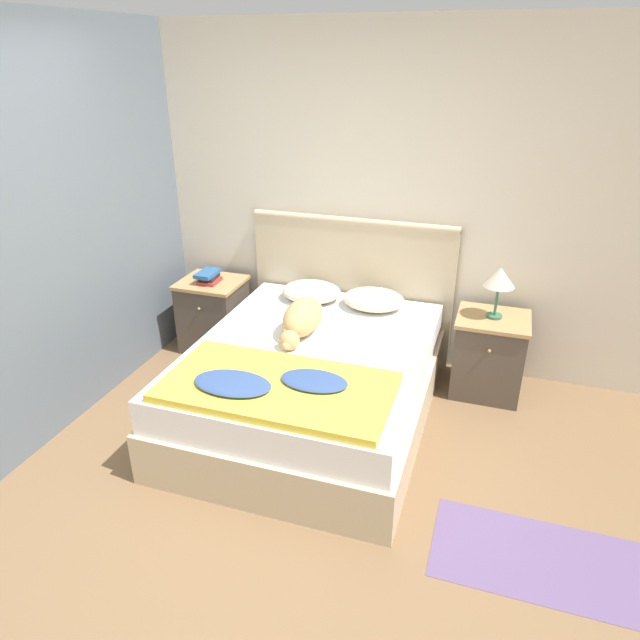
{
  "coord_description": "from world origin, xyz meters",
  "views": [
    {
      "loc": [
        1.21,
        -2.07,
        2.32
      ],
      "look_at": [
        0.11,
        1.26,
        0.66
      ],
      "focal_mm": 32.0,
      "sensor_mm": 36.0,
      "label": 1
    }
  ],
  "objects_px": {
    "table_lamp": "(500,279)",
    "dog": "(302,319)",
    "nightstand_left": "(214,314)",
    "nightstand_right": "(489,355)",
    "pillow_right": "(374,299)",
    "bed": "(311,383)",
    "book_stack": "(209,277)",
    "pillow_left": "(311,291)"
  },
  "relations": [
    {
      "from": "pillow_left",
      "to": "book_stack",
      "type": "distance_m",
      "value": 0.88
    },
    {
      "from": "pillow_left",
      "to": "table_lamp",
      "type": "xyz_separation_m",
      "value": [
        1.37,
        0.0,
        0.27
      ]
    },
    {
      "from": "book_stack",
      "to": "dog",
      "type": "bearing_deg",
      "value": -28.68
    },
    {
      "from": "nightstand_right",
      "to": "pillow_left",
      "type": "xyz_separation_m",
      "value": [
        -1.37,
        -0.0,
        0.32
      ]
    },
    {
      "from": "table_lamp",
      "to": "dog",
      "type": "bearing_deg",
      "value": -154.8
    },
    {
      "from": "pillow_right",
      "to": "nightstand_left",
      "type": "bearing_deg",
      "value": 180.0
    },
    {
      "from": "nightstand_left",
      "to": "table_lamp",
      "type": "distance_m",
      "value": 2.32
    },
    {
      "from": "nightstand_left",
      "to": "pillow_left",
      "type": "xyz_separation_m",
      "value": [
        0.88,
        -0.0,
        0.32
      ]
    },
    {
      "from": "pillow_left",
      "to": "nightstand_right",
      "type": "bearing_deg",
      "value": 0.0
    },
    {
      "from": "nightstand_left",
      "to": "dog",
      "type": "height_order",
      "value": "dog"
    },
    {
      "from": "dog",
      "to": "table_lamp",
      "type": "xyz_separation_m",
      "value": [
        1.24,
        0.58,
        0.23
      ]
    },
    {
      "from": "nightstand_left",
      "to": "pillow_left",
      "type": "relative_size",
      "value": 1.31
    },
    {
      "from": "dog",
      "to": "nightstand_left",
      "type": "bearing_deg",
      "value": 150.19
    },
    {
      "from": "nightstand_left",
      "to": "dog",
      "type": "relative_size",
      "value": 0.94
    },
    {
      "from": "dog",
      "to": "book_stack",
      "type": "bearing_deg",
      "value": 151.32
    },
    {
      "from": "bed",
      "to": "pillow_right",
      "type": "xyz_separation_m",
      "value": [
        0.25,
        0.73,
        0.35
      ]
    },
    {
      "from": "pillow_right",
      "to": "book_stack",
      "type": "xyz_separation_m",
      "value": [
        -1.37,
        -0.03,
        0.03
      ]
    },
    {
      "from": "bed",
      "to": "nightstand_right",
      "type": "relative_size",
      "value": 3.2
    },
    {
      "from": "nightstand_right",
      "to": "pillow_right",
      "type": "distance_m",
      "value": 0.93
    },
    {
      "from": "book_stack",
      "to": "table_lamp",
      "type": "relative_size",
      "value": 0.61
    },
    {
      "from": "nightstand_right",
      "to": "table_lamp",
      "type": "height_order",
      "value": "table_lamp"
    },
    {
      "from": "pillow_left",
      "to": "dog",
      "type": "distance_m",
      "value": 0.6
    },
    {
      "from": "bed",
      "to": "dog",
      "type": "bearing_deg",
      "value": 126.66
    },
    {
      "from": "bed",
      "to": "table_lamp",
      "type": "height_order",
      "value": "table_lamp"
    },
    {
      "from": "bed",
      "to": "table_lamp",
      "type": "relative_size",
      "value": 5.21
    },
    {
      "from": "dog",
      "to": "table_lamp",
      "type": "bearing_deg",
      "value": 25.2
    },
    {
      "from": "book_stack",
      "to": "table_lamp",
      "type": "xyz_separation_m",
      "value": [
        2.25,
        0.03,
        0.25
      ]
    },
    {
      "from": "nightstand_right",
      "to": "book_stack",
      "type": "height_order",
      "value": "book_stack"
    },
    {
      "from": "pillow_right",
      "to": "dog",
      "type": "xyz_separation_m",
      "value": [
        -0.36,
        -0.58,
        0.04
      ]
    },
    {
      "from": "table_lamp",
      "to": "nightstand_right",
      "type": "bearing_deg",
      "value": -90.0
    },
    {
      "from": "bed",
      "to": "dog",
      "type": "height_order",
      "value": "dog"
    },
    {
      "from": "nightstand_right",
      "to": "dog",
      "type": "relative_size",
      "value": 0.94
    },
    {
      "from": "nightstand_left",
      "to": "table_lamp",
      "type": "height_order",
      "value": "table_lamp"
    },
    {
      "from": "nightstand_left",
      "to": "dog",
      "type": "bearing_deg",
      "value": -29.81
    },
    {
      "from": "dog",
      "to": "book_stack",
      "type": "relative_size",
      "value": 2.81
    },
    {
      "from": "nightstand_left",
      "to": "book_stack",
      "type": "distance_m",
      "value": 0.35
    },
    {
      "from": "nightstand_right",
      "to": "pillow_right",
      "type": "relative_size",
      "value": 1.31
    },
    {
      "from": "nightstand_left",
      "to": "book_stack",
      "type": "xyz_separation_m",
      "value": [
        -0.0,
        -0.03,
        0.35
      ]
    },
    {
      "from": "nightstand_left",
      "to": "book_stack",
      "type": "bearing_deg",
      "value": -92.1
    },
    {
      "from": "nightstand_right",
      "to": "table_lamp",
      "type": "distance_m",
      "value": 0.59
    },
    {
      "from": "nightstand_left",
      "to": "book_stack",
      "type": "relative_size",
      "value": 2.65
    },
    {
      "from": "bed",
      "to": "nightstand_left",
      "type": "relative_size",
      "value": 3.2
    }
  ]
}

